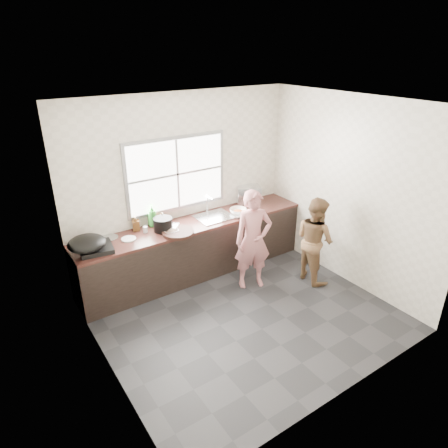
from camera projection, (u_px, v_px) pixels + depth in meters
floor at (245, 315)px, 5.29m from camera, size 3.60×3.20×0.01m
ceiling at (251, 104)px, 4.17m from camera, size 3.60×3.20×0.01m
wall_back at (183, 185)px, 5.95m from camera, size 3.60×0.01×2.70m
wall_left at (97, 265)px, 3.81m from camera, size 0.01×3.20×2.70m
wall_right at (349, 193)px, 5.65m from camera, size 0.01×3.20×2.70m
wall_front at (357, 283)px, 3.52m from camera, size 3.60×0.01×2.70m
cabinet at (195, 249)px, 6.10m from camera, size 3.60×0.62×0.82m
countertop at (194, 224)px, 5.92m from camera, size 3.60×0.64×0.04m
sink at (214, 217)px, 6.09m from camera, size 0.55×0.45×0.02m
faucet at (207, 204)px, 6.18m from camera, size 0.02×0.02×0.30m
window_frame at (177, 174)px, 5.80m from camera, size 1.60×0.05×1.10m
window_glazing at (177, 174)px, 5.78m from camera, size 1.50×0.01×1.00m
woman at (253, 243)px, 5.68m from camera, size 0.59×0.48×1.38m
person_side at (315, 240)px, 5.86m from camera, size 0.55×0.68×1.31m
cutting_board at (178, 232)px, 5.55m from camera, size 0.45×0.45×0.04m
cleaver at (174, 225)px, 5.71m from camera, size 0.20×0.20×0.01m
bowl_mince at (171, 231)px, 5.58m from camera, size 0.24×0.24×0.05m
bowl_crabs at (238, 212)px, 6.20m from camera, size 0.21×0.21×0.07m
bowl_held at (237, 216)px, 6.06m from camera, size 0.24×0.24×0.06m
black_pot at (163, 224)px, 5.61m from camera, size 0.28×0.28×0.19m
plate_food at (129, 239)px, 5.39m from camera, size 0.20×0.20×0.02m
bottle_green at (152, 215)px, 5.73m from camera, size 0.13×0.13×0.33m
bottle_brown_tall at (136, 224)px, 5.63m from camera, size 0.11×0.11×0.20m
bottle_brown_short at (162, 220)px, 5.76m from camera, size 0.18×0.18×0.19m
glass_jar at (145, 230)px, 5.58m from camera, size 0.07×0.07×0.09m
burner at (96, 248)px, 5.10m from camera, size 0.46×0.46×0.06m
wok at (87, 243)px, 4.97m from camera, size 0.60×0.60×0.18m
dish_rack at (248, 194)px, 6.59m from camera, size 0.46×0.41×0.29m
pot_lid_left at (101, 242)px, 5.31m from camera, size 0.26×0.26×0.01m
pot_lid_right at (109, 238)px, 5.44m from camera, size 0.30×0.30×0.01m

